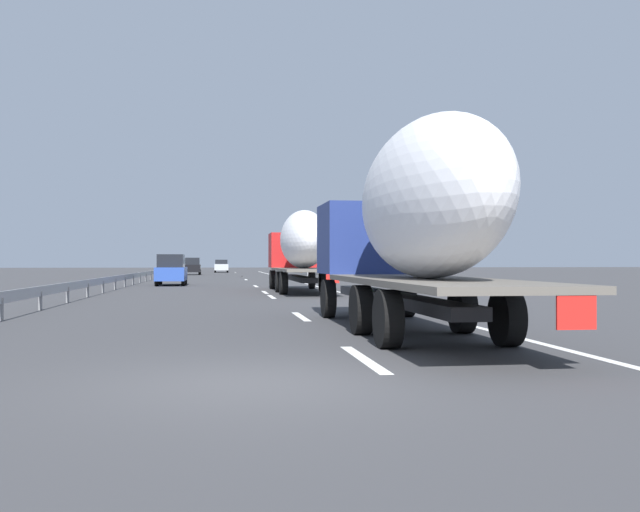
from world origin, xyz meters
TOP-DOWN VIEW (x-y plane):
  - ground_plane at (40.00, 0.00)m, footprint 260.00×260.00m
  - lane_stripe_0 at (2.00, -1.80)m, footprint 3.20×0.20m
  - lane_stripe_1 at (10.72, -1.80)m, footprint 3.20×0.20m
  - lane_stripe_2 at (21.90, -1.80)m, footprint 3.20×0.20m
  - lane_stripe_3 at (26.46, -1.80)m, footprint 3.20×0.20m
  - lane_stripe_4 at (35.23, -1.80)m, footprint 3.20×0.20m
  - lane_stripe_5 at (51.39, -1.80)m, footprint 3.20×0.20m
  - lane_stripe_6 at (62.50, -1.80)m, footprint 3.20×0.20m
  - lane_stripe_7 at (62.12, -1.80)m, footprint 3.20×0.20m
  - lane_stripe_8 at (89.99, -1.80)m, footprint 3.20×0.20m
  - edge_line_right at (45.00, -5.50)m, footprint 110.00×0.20m
  - truck_lead at (26.56, -3.60)m, footprint 12.44×2.55m
  - truck_trailing at (5.62, -3.60)m, footprint 12.73×2.55m
  - car_silver_hatch at (90.25, 0.12)m, footprint 4.46×1.89m
  - car_blue_sedan at (37.48, 3.46)m, footprint 4.59×1.84m
  - car_black_suv at (73.89, 3.42)m, footprint 4.00×1.81m
  - road_sign at (48.68, -6.70)m, footprint 0.10×0.90m
  - tree_0 at (74.87, -10.59)m, footprint 3.46×3.46m
  - tree_1 at (87.55, -10.64)m, footprint 2.48×2.48m
  - tree_2 at (49.96, -13.37)m, footprint 3.47×3.47m
  - tree_3 at (89.84, -12.24)m, footprint 2.64×2.64m
  - tree_4 at (60.10, -12.65)m, footprint 3.64×3.64m
  - guardrail_median at (43.00, 6.00)m, footprint 94.00×0.10m

SIDE VIEW (x-z plane):
  - ground_plane at x=40.00m, z-range 0.00..0.00m
  - lane_stripe_0 at x=2.00m, z-range 0.00..0.01m
  - lane_stripe_1 at x=10.72m, z-range 0.00..0.01m
  - lane_stripe_2 at x=21.90m, z-range 0.00..0.01m
  - lane_stripe_3 at x=26.46m, z-range 0.00..0.01m
  - lane_stripe_4 at x=35.23m, z-range 0.00..0.01m
  - lane_stripe_5 at x=51.39m, z-range 0.00..0.01m
  - lane_stripe_6 at x=62.50m, z-range 0.00..0.01m
  - lane_stripe_7 at x=62.12m, z-range 0.00..0.01m
  - lane_stripe_8 at x=89.99m, z-range 0.00..0.01m
  - edge_line_right at x=45.00m, z-range 0.00..0.01m
  - guardrail_median at x=43.00m, z-range 0.20..0.96m
  - car_silver_hatch at x=90.25m, z-range 0.02..1.78m
  - car_black_suv at x=73.89m, z-range -0.01..1.94m
  - car_blue_sedan at x=37.48m, z-range -0.01..1.97m
  - road_sign at x=48.68m, z-range 0.59..3.66m
  - truck_lead at x=26.56m, z-range 0.31..4.31m
  - truck_trailing at x=5.62m, z-range 0.30..4.62m
  - tree_0 at x=74.87m, z-range 0.68..5.65m
  - tree_4 at x=60.10m, z-range 0.94..6.45m
  - tree_3 at x=89.84m, z-range 0.90..6.77m
  - tree_2 at x=49.96m, z-range 0.94..7.54m
  - tree_1 at x=87.55m, z-range 0.95..8.10m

